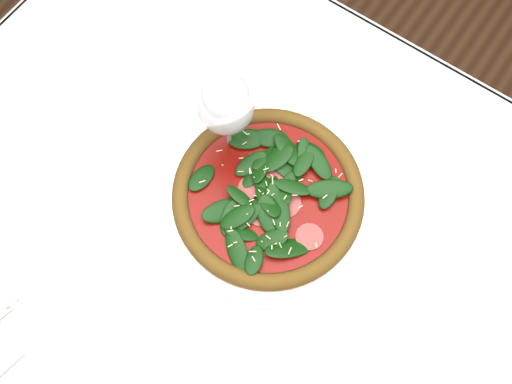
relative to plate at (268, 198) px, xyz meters
The scene contains 5 objects.
ground 0.76m from the plate, 36.56° to the right, with size 6.00×6.00×0.00m, color brown.
dining_table 0.13m from the plate, 36.56° to the right, with size 1.21×0.81×0.75m.
plate is the anchor object (origin of this frame).
pizza 0.02m from the plate, 135.00° to the left, with size 0.29×0.29×0.04m.
wine_glass 0.16m from the plate, 159.79° to the left, with size 0.08×0.08×0.19m.
Camera 1 is at (0.09, -0.19, 1.53)m, focal length 40.00 mm.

